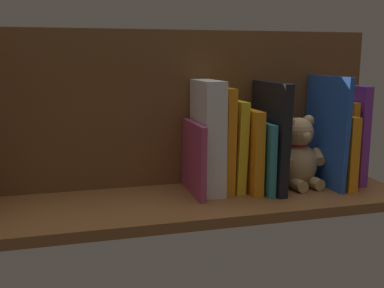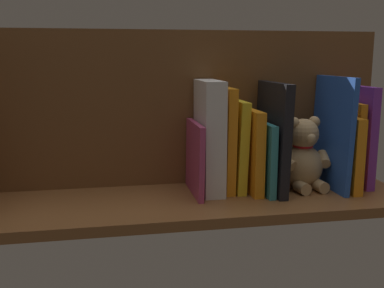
% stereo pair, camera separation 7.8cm
% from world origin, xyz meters
% --- Properties ---
extents(ground_plane, '(0.98, 0.29, 0.02)m').
position_xyz_m(ground_plane, '(0.00, 0.00, -0.01)').
color(ground_plane, brown).
extents(shelf_back_panel, '(0.98, 0.02, 0.37)m').
position_xyz_m(shelf_back_panel, '(0.00, -0.12, 0.19)').
color(shelf_back_panel, brown).
rests_on(shelf_back_panel, ground_plane).
extents(book_0, '(0.02, 0.15, 0.24)m').
position_xyz_m(book_0, '(-0.42, -0.04, 0.12)').
color(book_0, purple).
rests_on(book_0, ground_plane).
extents(book_1, '(0.02, 0.14, 0.20)m').
position_xyz_m(book_1, '(-0.39, -0.04, 0.10)').
color(book_1, orange).
rests_on(book_1, ground_plane).
extents(book_2, '(0.02, 0.18, 0.17)m').
position_xyz_m(book_2, '(-0.37, -0.02, 0.09)').
color(book_2, orange).
rests_on(book_2, ground_plane).
extents(book_3, '(0.02, 0.18, 0.26)m').
position_xyz_m(book_3, '(-0.34, -0.02, 0.13)').
color(book_3, blue).
rests_on(book_3, ground_plane).
extents(teddy_bear, '(0.14, 0.12, 0.17)m').
position_xyz_m(teddy_bear, '(-0.27, -0.02, 0.08)').
color(teddy_bear, tan).
rests_on(teddy_bear, ground_plane).
extents(book_4, '(0.03, 0.18, 0.25)m').
position_xyz_m(book_4, '(-0.19, -0.02, 0.13)').
color(book_4, black).
rests_on(book_4, ground_plane).
extents(book_5, '(0.02, 0.17, 0.16)m').
position_xyz_m(book_5, '(-0.17, -0.03, 0.08)').
color(book_5, teal).
rests_on(book_5, ground_plane).
extents(book_6, '(0.02, 0.16, 0.19)m').
position_xyz_m(book_6, '(-0.14, -0.03, 0.10)').
color(book_6, orange).
rests_on(book_6, ground_plane).
extents(book_7, '(0.03, 0.13, 0.21)m').
position_xyz_m(book_7, '(-0.12, -0.05, 0.10)').
color(book_7, yellow).
rests_on(book_7, ground_plane).
extents(book_8, '(0.02, 0.13, 0.24)m').
position_xyz_m(book_8, '(-0.09, -0.05, 0.12)').
color(book_8, orange).
rests_on(book_8, ground_plane).
extents(dictionary_thick_white, '(0.05, 0.14, 0.26)m').
position_xyz_m(dictionary_thick_white, '(-0.05, -0.04, 0.13)').
color(dictionary_thick_white, white).
rests_on(dictionary_thick_white, ground_plane).
extents(book_9, '(0.01, 0.16, 0.16)m').
position_xyz_m(book_9, '(-0.01, -0.03, 0.08)').
color(book_9, '#B23F72').
rests_on(book_9, ground_plane).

